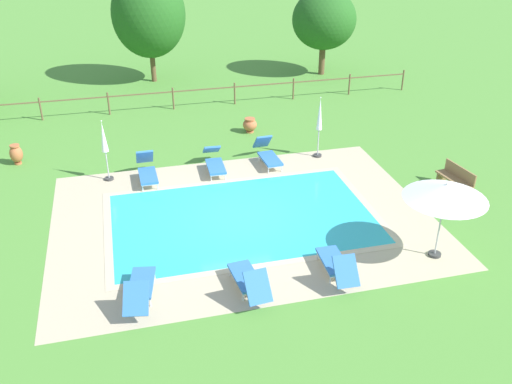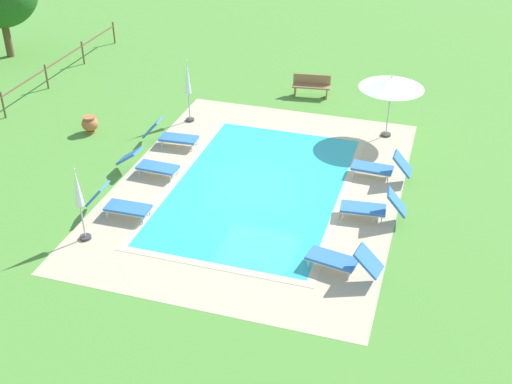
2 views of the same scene
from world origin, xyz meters
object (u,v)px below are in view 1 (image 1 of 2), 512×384
Objects in this scene: wooden_bench_lawn_side at (456,178)px; tree_centre at (324,20)px; sun_lounger_north_near_steps at (268,154)px; patio_umbrella_open_foreground at (446,192)px; tree_far_west at (149,14)px; sun_lounger_north_far at (147,170)px; terracotta_urn_by_tree at (16,154)px; sun_lounger_north_end at (249,280)px; sun_lounger_north_mid at (337,264)px; sun_lounger_south_mid at (140,288)px; terracotta_urn_near_fence at (250,125)px; patio_umbrella_closed_row_east at (104,142)px; patio_umbrella_closed_row_west at (319,120)px; sun_lounger_south_near_corner at (215,162)px.

tree_centre is (0.42, 14.37, 2.52)m from wooden_bench_lawn_side.
patio_umbrella_open_foreground is (2.95, -7.05, 1.65)m from sun_lounger_north_near_steps.
tree_far_west is 9.32m from tree_centre.
terracotta_urn_by_tree is (-4.64, 2.58, 0.03)m from sun_lounger_north_far.
sun_lounger_north_end is 1.24× the size of wooden_bench_lawn_side.
tree_far_west is (-3.09, 18.91, 3.13)m from sun_lounger_north_mid.
sun_lounger_north_far is 0.99× the size of sun_lounger_north_end.
tree_far_west is (-3.20, 11.65, 3.13)m from sun_lounger_north_near_steps.
sun_lounger_north_end is 5.72m from patio_umbrella_open_foreground.
tree_centre reaches higher than sun_lounger_south_mid.
sun_lounger_north_mid is 1.01× the size of sun_lounger_north_far.
wooden_bench_lawn_side is 8.85m from terracotta_urn_near_fence.
patio_umbrella_closed_row_east reaches higher than terracotta_urn_near_fence.
wooden_bench_lawn_side reaches higher than terracotta_urn_by_tree.
sun_lounger_north_far is 10.69m from wooden_bench_lawn_side.
patio_umbrella_open_foreground is at bearing 3.24° from sun_lounger_north_end.
wooden_bench_lawn_side is (10.85, 3.31, 0.09)m from sun_lounger_south_mid.
tree_centre is at bearing 64.59° from sun_lounger_north_end.
patio_umbrella_open_foreground is (5.47, 0.31, 1.64)m from sun_lounger_north_end.
patio_umbrella_open_foreground is at bearing -99.93° from tree_centre.
patio_umbrella_open_foreground is at bearing -37.62° from terracotta_urn_by_tree.
sun_lounger_north_end reaches higher than sun_lounger_north_far.
terracotta_urn_by_tree is (-14.79, 5.96, -0.05)m from wooden_bench_lawn_side.
tree_centre reaches higher than patio_umbrella_open_foreground.
sun_lounger_north_end is 10.88m from terracotta_urn_near_fence.
patio_umbrella_closed_row_west is 3.82m from terracotta_urn_near_fence.
sun_lounger_north_mid is 8.23m from sun_lounger_north_far.
sun_lounger_north_near_steps is 0.84× the size of patio_umbrella_open_foreground.
patio_umbrella_closed_row_west reaches higher than patio_umbrella_closed_row_east.
terracotta_urn_near_fence is 0.14× the size of tree_centre.
sun_lounger_south_near_corner is at bearing 65.30° from sun_lounger_south_mid.
wooden_bench_lawn_side is (8.15, 3.68, 0.07)m from sun_lounger_north_end.
tree_far_west reaches higher than sun_lounger_south_mid.
patio_umbrella_open_foreground is at bearing -67.27° from sun_lounger_north_near_steps.
terracotta_urn_by_tree is (-7.09, 2.40, 0.05)m from sun_lounger_south_near_corner.
tree_far_west is (-5.24, 11.51, 2.01)m from patio_umbrella_closed_row_west.
tree_centre is (9.26, -0.96, -0.54)m from tree_far_west.
wooden_bench_lawn_side reaches higher than terracotta_urn_near_fence.
sun_lounger_north_end is 0.33× the size of tree_far_west.
sun_lounger_south_near_corner reaches higher than terracotta_urn_near_fence.
sun_lounger_north_far is 3.01× the size of terracotta_urn_near_fence.
sun_lounger_north_near_steps is 7.82m from patio_umbrella_open_foreground.
terracotta_urn_by_tree is (-9.15, 2.27, 0.03)m from sun_lounger_north_near_steps.
sun_lounger_north_far is 2.46m from sun_lounger_south_near_corner.
sun_lounger_north_end is 11.70m from terracotta_urn_by_tree.
sun_lounger_south_mid is 19.01m from tree_far_west.
sun_lounger_north_near_steps is 4.52m from sun_lounger_north_far.
sun_lounger_north_mid reaches higher than wooden_bench_lawn_side.
sun_lounger_south_mid is (-5.21, -6.99, -0.01)m from sun_lounger_north_near_steps.
sun_lounger_north_end is (1.99, -7.05, 0.00)m from sun_lounger_north_far.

